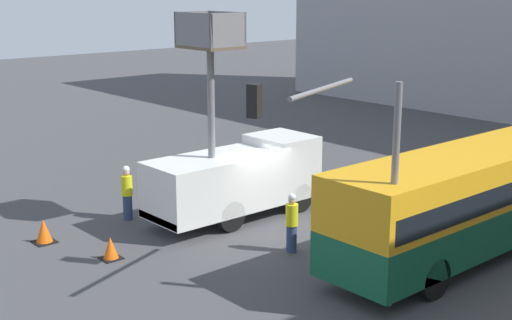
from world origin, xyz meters
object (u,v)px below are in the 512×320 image
at_px(city_bus, 472,194).
at_px(traffic_light_pole, 339,149).
at_px(traffic_cone_near_truck, 44,232).
at_px(road_worker_near_truck, 127,193).
at_px(road_worker_directing, 292,223).
at_px(traffic_cone_mid_road, 111,249).
at_px(utility_truck, 236,174).

bearing_deg(city_bus, traffic_light_pole, -174.32).
distance_m(traffic_light_pole, traffic_cone_near_truck, 10.26).
relative_size(road_worker_near_truck, road_worker_directing, 1.04).
height_order(traffic_light_pole, road_worker_directing, traffic_light_pole).
bearing_deg(traffic_light_pole, road_worker_near_truck, -174.26).
distance_m(traffic_light_pole, traffic_cone_mid_road, 7.77).
relative_size(traffic_light_pole, road_worker_directing, 3.08).
bearing_deg(road_worker_directing, traffic_light_pole, 35.49).
relative_size(traffic_light_pole, traffic_cone_mid_road, 8.41).
bearing_deg(traffic_cone_mid_road, traffic_light_pole, 27.78).
bearing_deg(traffic_cone_near_truck, traffic_light_pole, 25.18).
bearing_deg(road_worker_near_truck, utility_truck, -103.64).
xyz_separation_m(road_worker_near_truck, traffic_cone_mid_road, (2.84, -2.31, -0.66)).
height_order(city_bus, road_worker_directing, city_bus).
bearing_deg(road_worker_near_truck, city_bus, -123.92).
height_order(utility_truck, road_worker_directing, utility_truck).
height_order(city_bus, traffic_cone_near_truck, city_bus).
xyz_separation_m(road_worker_directing, traffic_cone_near_truck, (-5.73, -5.35, -0.57)).
relative_size(city_bus, traffic_cone_near_truck, 14.40).
distance_m(city_bus, road_worker_directing, 5.43).
xyz_separation_m(traffic_light_pole, traffic_cone_near_truck, (-8.70, -4.09, -3.57)).
xyz_separation_m(utility_truck, traffic_cone_mid_road, (0.52, -5.29, -1.25)).
relative_size(road_worker_directing, traffic_cone_near_truck, 2.43).
height_order(city_bus, traffic_light_pole, traffic_light_pole).
bearing_deg(road_worker_directing, traffic_cone_near_truck, -78.62).
distance_m(utility_truck, road_worker_near_truck, 3.82).
distance_m(utility_truck, city_bus, 7.95).
bearing_deg(traffic_cone_mid_road, utility_truck, 95.66).
bearing_deg(utility_truck, traffic_cone_near_truck, -108.71).
xyz_separation_m(traffic_light_pole, road_worker_near_truck, (-8.92, -0.90, -2.96)).
distance_m(utility_truck, traffic_light_pole, 7.32).
bearing_deg(traffic_light_pole, traffic_cone_near_truck, -154.82).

